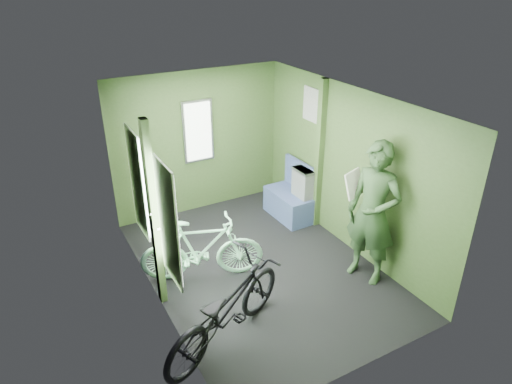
# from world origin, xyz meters

# --- Properties ---
(room) EXTENTS (4.00, 4.02, 2.31)m
(room) POSITION_xyz_m (-0.04, 0.04, 1.44)
(room) COLOR black
(room) RESTS_ON ground
(bicycle_black) EXTENTS (1.93, 1.40, 1.00)m
(bicycle_black) POSITION_xyz_m (-0.99, -1.03, 0.00)
(bicycle_black) COLOR black
(bicycle_black) RESTS_ON ground
(bicycle_mint) EXTENTS (1.67, 1.10, 1.00)m
(bicycle_mint) POSITION_xyz_m (-0.77, 0.12, 0.00)
(bicycle_mint) COLOR #97E8B4
(bicycle_mint) RESTS_ON ground
(passenger) EXTENTS (0.65, 0.79, 1.87)m
(passenger) POSITION_xyz_m (1.13, -0.83, 0.93)
(passenger) COLOR #2C4727
(passenger) RESTS_ON ground
(waste_box) EXTENTS (0.26, 0.37, 0.89)m
(waste_box) POSITION_xyz_m (1.26, 0.80, 0.44)
(waste_box) COLOR slate
(waste_box) RESTS_ON ground
(bench_seat) EXTENTS (0.50, 0.87, 0.91)m
(bench_seat) POSITION_xyz_m (1.14, 1.00, 0.27)
(bench_seat) COLOR navy
(bench_seat) RESTS_ON ground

